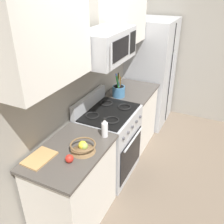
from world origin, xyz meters
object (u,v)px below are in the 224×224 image
Objects in this scene: cutting_board at (39,158)px; bottle_vinegar at (105,128)px; utensil_crock at (119,91)px; apple_loose at (69,159)px; microwave at (106,46)px; refrigerator at (151,73)px; fruit_basket at (83,147)px; range_oven at (109,142)px.

cutting_board is 0.70m from bottle_vinegar.
apple_loose is (-1.47, -0.18, -0.05)m from utensil_crock.
cutting_board is (-0.08, 0.27, -0.03)m from apple_loose.
microwave reaches higher than apple_loose.
utensil_crock is at bearing 174.65° from refrigerator.
range_oven is at bearing 8.63° from fruit_basket.
microwave is 0.88m from utensil_crock.
apple_loose is at bearing -174.60° from range_oven.
fruit_basket is 0.84× the size of cutting_board.
range_oven is at bearing -9.70° from cutting_board.
utensil_crock is (-1.13, 0.11, 0.09)m from refrigerator.
fruit_basket reaches higher than apple_loose.
refrigerator is 2.69m from cutting_board.
range_oven is 0.60× the size of refrigerator.
fruit_basket is at bearing -170.76° from utensil_crock.
microwave reaches higher than bottle_vinegar.
apple_loose is at bearing -172.98° from utensil_crock.
apple_loose is at bearing -73.72° from cutting_board.
cutting_board is (-2.69, 0.20, 0.02)m from refrigerator.
fruit_basket is at bearing -169.52° from microwave.
utensil_crock is (0.49, 0.09, 0.52)m from range_oven.
range_oven is 3.74× the size of cutting_board.
apple_loose is 0.52m from bottle_vinegar.
range_oven reaches higher than fruit_basket.
fruit_basket is 3.23× the size of apple_loose.
bottle_vinegar is (0.51, -0.10, 0.06)m from apple_loose.
refrigerator is 23.70× the size of apple_loose.
apple_loose reaches higher than cutting_board.
refrigerator is 8.40× the size of bottle_vinegar.
microwave is at bearing -8.31° from cutting_board.
refrigerator is 1.14m from utensil_crock.
fruit_basket is 0.33m from bottle_vinegar.
bottle_vinegar reaches higher than fruit_basket.
refrigerator is (1.62, -0.02, 0.43)m from range_oven.
range_oven is 1.09m from apple_loose.
cutting_board is 1.36× the size of bottle_vinegar.
microwave is at bearing 90.03° from range_oven.
apple_loose is 0.26× the size of cutting_board.
microwave is 0.89m from bottle_vinegar.
refrigerator is 5.32× the size of utensil_crock.
bottle_vinegar is (-2.10, -0.17, 0.11)m from refrigerator.
utensil_crock is at bearing 7.21° from microwave.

